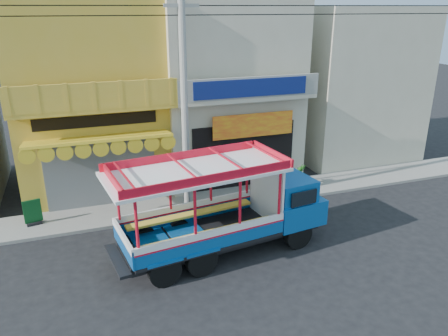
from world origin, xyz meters
The scene contains 12 objects.
ground centered at (0.00, 0.00, 0.00)m, with size 90.00×90.00×0.00m, color black.
sidewalk centered at (0.00, 4.00, 0.06)m, with size 30.00×2.00×0.12m, color slate.
shophouse_left centered at (-4.00, 7.96, 4.11)m, with size 6.00×7.50×8.24m.
shophouse_right centered at (2.00, 7.96, 4.11)m, with size 6.00×6.75×8.24m.
party_pilaster centered at (-1.00, 4.85, 4.00)m, with size 0.35×0.30×8.00m, color #B7AE96.
filler_building_right centered at (9.00, 8.00, 3.80)m, with size 6.00×6.00×7.60m, color #B7AE96.
utility_pole centered at (-0.85, 3.30, 5.03)m, with size 28.00×0.26×9.00m.
songthaew_truck centered at (-0.17, 0.26, 1.57)m, with size 7.21×3.15×3.26m.
green_sign centered at (-6.57, 4.06, 0.52)m, with size 0.62×0.39×0.95m.
potted_plant_a centered at (2.63, 4.46, 0.60)m, with size 0.87×0.76×0.97m, color #1F5919.
potted_plant_b centered at (3.32, 4.13, 0.65)m, with size 0.59×0.47×1.07m, color #1F5919.
potted_plant_c centered at (4.30, 4.04, 0.62)m, with size 0.56×0.56×0.99m, color #1F5919.
Camera 1 is at (-4.77, -11.63, 7.57)m, focal length 35.00 mm.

